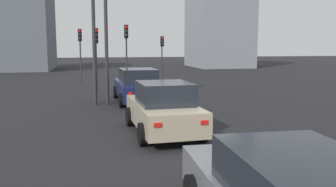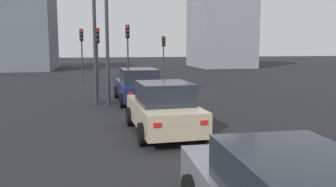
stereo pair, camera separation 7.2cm
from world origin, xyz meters
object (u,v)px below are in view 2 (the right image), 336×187
(traffic_light_near_right, at_px, (128,42))
(street_lamp_far, at_px, (107,22))
(traffic_light_far_right, at_px, (164,48))
(street_lamp_kerbside, at_px, (94,8))
(car_navy_lead, at_px, (138,86))
(car_beige_second, at_px, (163,109))
(traffic_light_near_left, at_px, (82,44))
(traffic_light_far_left, at_px, (97,46))

(traffic_light_near_right, height_order, street_lamp_far, street_lamp_far)
(traffic_light_far_right, xyz_separation_m, street_lamp_kerbside, (-14.80, 6.08, 1.82))
(car_navy_lead, bearing_deg, car_beige_second, 178.49)
(traffic_light_near_right, distance_m, street_lamp_far, 7.94)
(street_lamp_kerbside, relative_size, street_lamp_far, 1.20)
(traffic_light_near_left, xyz_separation_m, street_lamp_kerbside, (-11.06, -0.97, 1.54))
(car_navy_lead, height_order, traffic_light_far_right, traffic_light_far_right)
(car_beige_second, relative_size, traffic_light_far_left, 1.10)
(traffic_light_near_right, relative_size, traffic_light_far_left, 1.10)
(car_navy_lead, xyz_separation_m, street_lamp_kerbside, (-0.43, 2.03, 3.64))
(traffic_light_near_right, distance_m, street_lamp_kerbside, 8.10)
(car_navy_lead, relative_size, traffic_light_near_left, 1.21)
(traffic_light_near_left, height_order, traffic_light_far_right, traffic_light_near_left)
(car_navy_lead, distance_m, traffic_light_near_left, 11.24)
(car_navy_lead, xyz_separation_m, traffic_light_near_left, (10.63, 3.00, 2.10))
(car_navy_lead, relative_size, car_beige_second, 1.17)
(car_navy_lead, xyz_separation_m, traffic_light_near_right, (7.23, -0.16, 2.20))
(street_lamp_far, bearing_deg, car_beige_second, -166.12)
(car_beige_second, height_order, traffic_light_near_right, traffic_light_near_right)
(traffic_light_far_left, relative_size, street_lamp_far, 0.60)
(car_navy_lead, xyz_separation_m, traffic_light_far_left, (4.65, 1.89, 1.95))
(car_beige_second, bearing_deg, street_lamp_far, 11.66)
(car_navy_lead, bearing_deg, traffic_light_far_right, -17.18)
(street_lamp_kerbside, bearing_deg, traffic_light_far_left, -1.49)
(street_lamp_far, bearing_deg, car_navy_lead, -71.52)
(traffic_light_near_left, relative_size, street_lamp_kerbside, 0.53)
(car_beige_second, distance_m, traffic_light_far_left, 11.41)
(car_beige_second, xyz_separation_m, street_lamp_far, (5.94, 1.47, 3.01))
(traffic_light_far_left, bearing_deg, street_lamp_kerbside, -5.87)
(street_lamp_kerbside, height_order, street_lamp_far, street_lamp_kerbside)
(street_lamp_far, bearing_deg, traffic_light_far_left, 4.66)
(car_beige_second, xyz_separation_m, traffic_light_near_left, (17.06, 2.99, 2.11))
(traffic_light_near_left, height_order, street_lamp_kerbside, street_lamp_kerbside)
(traffic_light_near_right, bearing_deg, traffic_light_far_left, -33.17)
(traffic_light_near_left, bearing_deg, street_lamp_kerbside, 1.85)
(traffic_light_far_right, bearing_deg, street_lamp_kerbside, -30.77)
(traffic_light_near_right, xyz_separation_m, street_lamp_far, (-7.73, 1.64, 0.80))
(traffic_light_far_left, xyz_separation_m, street_lamp_far, (-5.14, -0.42, 1.05))
(street_lamp_kerbside, bearing_deg, traffic_light_far_right, -22.32)
(car_navy_lead, height_order, street_lamp_far, street_lamp_far)
(traffic_light_far_left, bearing_deg, car_navy_lead, 17.81)
(car_beige_second, distance_m, street_lamp_kerbside, 7.31)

